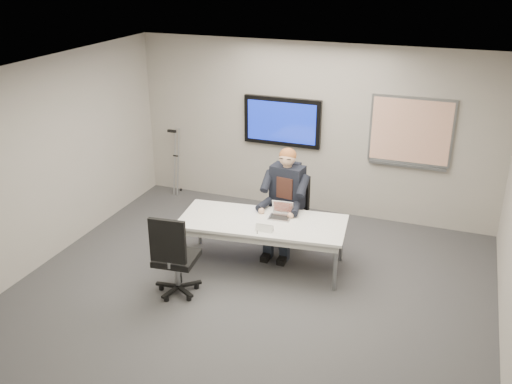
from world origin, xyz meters
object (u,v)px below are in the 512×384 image
(office_chair_near, at_px, (176,270))
(laptop, at_px, (281,213))
(office_chair_far, at_px, (289,222))
(seated_person, at_px, (283,212))
(conference_table, at_px, (262,226))

(office_chair_near, distance_m, laptop, 1.65)
(office_chair_far, xyz_separation_m, office_chair_near, (-0.91, -1.88, 0.03))
(office_chair_near, bearing_deg, office_chair_far, -122.15)
(seated_person, bearing_deg, office_chair_near, -111.83)
(office_chair_near, height_order, laptop, office_chair_near)
(conference_table, distance_m, office_chair_far, 0.86)
(conference_table, height_order, office_chair_near, office_chair_near)
(seated_person, xyz_separation_m, laptop, (0.08, -0.32, 0.13))
(office_chair_near, xyz_separation_m, laptop, (0.97, 1.28, 0.39))
(office_chair_far, height_order, office_chair_near, office_chair_near)
(seated_person, height_order, laptop, seated_person)
(office_chair_far, height_order, laptop, office_chair_far)
(seated_person, distance_m, laptop, 0.36)
(seated_person, relative_size, laptop, 4.87)
(conference_table, bearing_deg, seated_person, 70.71)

